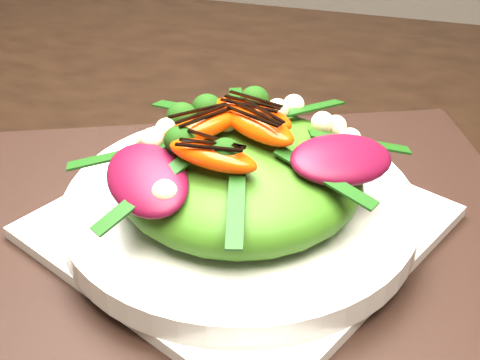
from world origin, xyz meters
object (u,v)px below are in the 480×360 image
(placemat, at_px, (240,229))
(salad_bowl, at_px, (240,207))
(plate_base, at_px, (240,222))
(orange_segment, at_px, (222,115))
(lettuce_mound, at_px, (240,175))

(placemat, height_order, salad_bowl, salad_bowl)
(plate_base, distance_m, orange_segment, 0.09)
(placemat, height_order, lettuce_mound, lettuce_mound)
(lettuce_mound, bearing_deg, placemat, 0.00)
(plate_base, relative_size, orange_segment, 4.07)
(salad_bowl, height_order, orange_segment, orange_segment)
(plate_base, distance_m, lettuce_mound, 0.05)
(placemat, distance_m, plate_base, 0.01)
(placemat, relative_size, salad_bowl, 1.74)
(lettuce_mound, bearing_deg, salad_bowl, 90.00)
(salad_bowl, bearing_deg, plate_base, 0.00)
(placemat, bearing_deg, lettuce_mound, 0.00)
(salad_bowl, bearing_deg, lettuce_mound, -90.00)
(placemat, height_order, orange_segment, orange_segment)
(plate_base, height_order, lettuce_mound, lettuce_mound)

